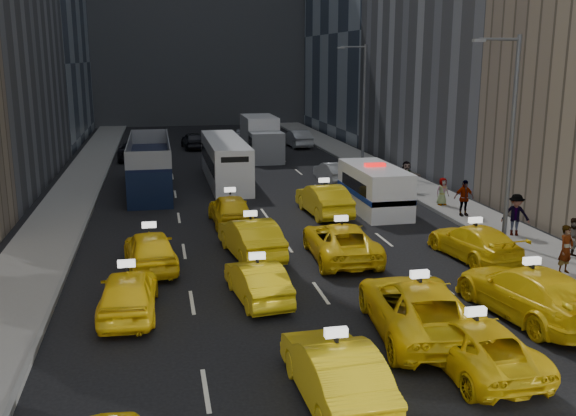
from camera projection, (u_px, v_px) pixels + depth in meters
name	position (u px, v px, depth m)	size (l,w,h in m)	color
ground	(406.00, 413.00, 14.93)	(160.00, 160.00, 0.00)	black
sidewalk_west	(70.00, 201.00, 36.72)	(3.00, 90.00, 0.15)	gray
sidewalk_east	(414.00, 186.00, 40.80)	(3.00, 90.00, 0.15)	gray
curb_west	(96.00, 199.00, 37.00)	(0.15, 90.00, 0.18)	slate
curb_east	(393.00, 187.00, 40.52)	(0.15, 90.00, 0.18)	slate
streetlight_near	(509.00, 134.00, 27.04)	(2.15, 0.22, 9.00)	#595B60
streetlight_far	(362.00, 102.00, 46.11)	(2.15, 0.22, 9.00)	#595B60
taxi_5	(335.00, 371.00, 15.30)	(1.65, 4.73, 1.56)	yellow
taxi_6	(473.00, 343.00, 17.09)	(2.22, 4.81, 1.34)	yellow
taxi_8	(128.00, 293.00, 20.49)	(1.78, 4.43, 1.51)	yellow
taxi_9	(257.00, 281.00, 21.78)	(1.43, 4.10, 1.35)	yellow
taxi_10	(418.00, 307.00, 19.12)	(2.72, 5.90, 1.64)	yellow
taxi_11	(529.00, 292.00, 20.32)	(2.31, 5.69, 1.65)	yellow
taxi_12	(150.00, 249.00, 25.01)	(1.83, 4.55, 1.55)	yellow
taxi_13	(251.00, 237.00, 26.60)	(1.70, 4.87, 1.60)	yellow
taxi_14	(341.00, 241.00, 26.25)	(2.48, 5.37, 1.49)	yellow
taxi_15	(474.00, 242.00, 26.26)	(1.99, 4.89, 1.42)	yellow
taxi_16	(230.00, 209.00, 31.64)	(1.82, 4.52, 1.54)	yellow
taxi_17	(324.00, 200.00, 33.55)	(1.74, 4.98, 1.64)	yellow
nypd_van	(374.00, 189.00, 34.39)	(2.40, 6.08, 2.60)	silver
double_decker	(150.00, 165.00, 39.61)	(3.86, 11.12, 3.17)	black
city_bus	(225.00, 161.00, 42.34)	(3.53, 11.25, 2.86)	silver
box_truck	(261.00, 138.00, 52.23)	(2.86, 7.51, 3.38)	silver
misc_car_0	(332.00, 172.00, 42.61)	(1.40, 4.03, 1.33)	#93959A
misc_car_1	(136.00, 149.00, 52.14)	(2.60, 5.65, 1.57)	black
misc_car_2	(243.00, 136.00, 60.91)	(2.12, 5.21, 1.51)	gray
misc_car_3	(193.00, 140.00, 57.96)	(1.80, 4.47, 1.52)	black
misc_car_4	(298.00, 138.00, 59.10)	(1.67, 4.79, 1.58)	#979A9E
pedestrian_0	(566.00, 249.00, 23.98)	(0.68, 0.44, 1.86)	gray
pedestrian_1	(574.00, 238.00, 26.00)	(0.79, 0.43, 1.62)	gray
pedestrian_2	(516.00, 215.00, 29.14)	(1.24, 0.51, 1.92)	gray
pedestrian_3	(464.00, 198.00, 32.77)	(1.09, 0.50, 1.86)	gray
pedestrian_4	(442.00, 191.00, 35.20)	(0.74, 0.41, 1.52)	gray
pedestrian_5	(406.00, 176.00, 38.70)	(1.72, 0.49, 1.86)	gray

